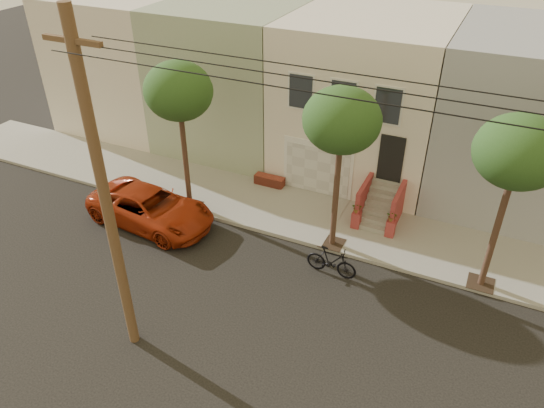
% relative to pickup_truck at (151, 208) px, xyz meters
% --- Properties ---
extents(ground, '(90.00, 90.00, 0.00)m').
position_rel_pickup_truck_xyz_m(ground, '(6.28, -2.25, -0.75)').
color(ground, black).
rests_on(ground, ground).
extents(sidewalk, '(40.00, 3.70, 0.15)m').
position_rel_pickup_truck_xyz_m(sidewalk, '(6.28, 3.10, -0.68)').
color(sidewalk, gray).
rests_on(sidewalk, ground).
extents(house_row, '(33.10, 11.70, 7.00)m').
position_rel_pickup_truck_xyz_m(house_row, '(6.28, 8.94, 2.89)').
color(house_row, beige).
rests_on(house_row, sidewalk).
extents(tree_left, '(2.70, 2.57, 6.30)m').
position_rel_pickup_truck_xyz_m(tree_left, '(0.78, 1.65, 4.50)').
color(tree_left, '#2D2116').
rests_on(tree_left, sidewalk).
extents(tree_mid, '(2.70, 2.57, 6.30)m').
position_rel_pickup_truck_xyz_m(tree_mid, '(7.28, 1.65, 4.50)').
color(tree_mid, '#2D2116').
rests_on(tree_mid, sidewalk).
extents(tree_right, '(2.70, 2.57, 6.30)m').
position_rel_pickup_truck_xyz_m(tree_right, '(12.78, 1.65, 4.50)').
color(tree_right, '#2D2116').
rests_on(tree_right, sidewalk).
extents(pickup_truck, '(5.61, 2.96, 1.50)m').
position_rel_pickup_truck_xyz_m(pickup_truck, '(0.00, 0.00, 0.00)').
color(pickup_truck, '#98280D').
rests_on(pickup_truck, ground).
extents(motorcycle, '(1.90, 0.58, 1.13)m').
position_rel_pickup_truck_xyz_m(motorcycle, '(7.78, 0.08, -0.19)').
color(motorcycle, black).
rests_on(motorcycle, ground).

